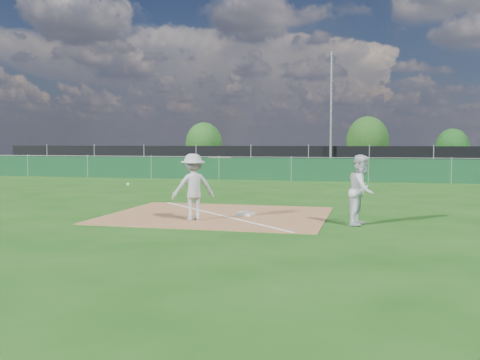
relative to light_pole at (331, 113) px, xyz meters
name	(u,v)px	position (x,y,z in m)	size (l,w,h in m)	color
ground	(275,189)	(-1.50, -12.70, -4.00)	(90.00, 90.00, 0.00)	#194C10
infield_dirt	(218,215)	(-1.50, -21.70, -3.99)	(6.00, 5.00, 0.02)	#98653C
foul_line	(218,214)	(-1.50, -21.70, -3.98)	(0.08, 7.00, 0.01)	white
green_fence	(291,169)	(-1.50, -7.70, -3.40)	(44.00, 0.05, 1.20)	#103B1E
dirt_mound	(219,166)	(-6.50, -4.20, -3.42)	(3.38, 2.60, 1.17)	olive
black_fence	(309,159)	(-1.50, 0.30, -3.10)	(46.00, 0.04, 1.80)	black
parking_lot	(316,169)	(-1.50, 5.30, -4.00)	(46.00, 9.00, 0.01)	black
light_pole	(331,113)	(0.00, 0.00, 0.00)	(0.16, 0.16, 8.00)	slate
first_base	(246,214)	(-0.73, -21.62, -3.94)	(0.42, 0.42, 0.09)	silver
play_at_first	(193,187)	(-1.84, -22.81, -3.12)	(2.43, 1.13, 1.72)	silver
runner	(362,190)	(2.41, -22.55, -3.13)	(0.84, 0.66, 1.73)	silver
car_left	(246,160)	(-6.95, 5.04, -3.30)	(1.63, 4.06, 1.38)	#9B9DA2
car_mid	(294,159)	(-3.15, 4.91, -3.19)	(1.69, 4.84, 1.59)	black
car_right	(397,161)	(4.40, 4.02, -3.29)	(1.95, 4.79, 1.39)	black
tree_left	(204,143)	(-11.89, 9.62, -2.03)	(3.23, 3.23, 3.83)	#382316
tree_mid	(367,140)	(2.28, 12.01, -1.78)	(3.64, 3.64, 4.31)	#382316
tree_right	(452,147)	(9.09, 10.99, -2.36)	(2.69, 2.69, 3.19)	#382316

